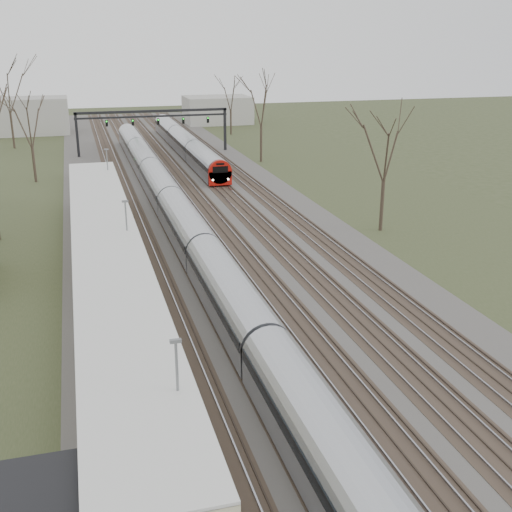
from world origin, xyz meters
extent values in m
cube|color=#474442|center=(0.00, 55.00, 0.05)|extent=(24.00, 160.00, 0.10)
cube|color=#4C3828|center=(-6.00, 55.00, 0.09)|extent=(2.60, 160.00, 0.06)
cube|color=gray|center=(-6.72, 55.00, 0.16)|extent=(0.07, 160.00, 0.12)
cube|color=gray|center=(-5.28, 55.00, 0.16)|extent=(0.07, 160.00, 0.12)
cube|color=#4C3828|center=(-2.50, 55.00, 0.09)|extent=(2.60, 160.00, 0.06)
cube|color=gray|center=(-3.22, 55.00, 0.16)|extent=(0.07, 160.00, 0.12)
cube|color=gray|center=(-1.78, 55.00, 0.16)|extent=(0.07, 160.00, 0.12)
cube|color=#4C3828|center=(1.00, 55.00, 0.09)|extent=(2.60, 160.00, 0.06)
cube|color=gray|center=(0.28, 55.00, 0.16)|extent=(0.07, 160.00, 0.12)
cube|color=gray|center=(1.72, 55.00, 0.16)|extent=(0.07, 160.00, 0.12)
cube|color=#4C3828|center=(4.50, 55.00, 0.09)|extent=(2.60, 160.00, 0.06)
cube|color=gray|center=(3.78, 55.00, 0.16)|extent=(0.07, 160.00, 0.12)
cube|color=gray|center=(5.22, 55.00, 0.16)|extent=(0.07, 160.00, 0.12)
cube|color=#4C3828|center=(8.00, 55.00, 0.09)|extent=(2.60, 160.00, 0.06)
cube|color=gray|center=(7.28, 55.00, 0.16)|extent=(0.07, 160.00, 0.12)
cube|color=gray|center=(8.72, 55.00, 0.16)|extent=(0.07, 160.00, 0.12)
cube|color=#9E9B93|center=(-9.05, 37.50, 0.50)|extent=(3.50, 69.00, 1.00)
cylinder|color=slate|center=(-9.05, 18.00, 2.50)|extent=(0.14, 0.14, 3.00)
cylinder|color=slate|center=(-9.05, 26.00, 2.50)|extent=(0.14, 0.14, 3.00)
cylinder|color=slate|center=(-9.05, 34.00, 2.50)|extent=(0.14, 0.14, 3.00)
cylinder|color=slate|center=(-9.05, 42.00, 2.50)|extent=(0.14, 0.14, 3.00)
cylinder|color=slate|center=(-9.05, 50.00, 2.50)|extent=(0.14, 0.14, 3.00)
cube|color=silver|center=(-9.05, 33.00, 4.05)|extent=(4.10, 50.00, 0.12)
cube|color=beige|center=(-9.05, 33.00, 3.88)|extent=(4.10, 50.00, 0.25)
cube|color=black|center=(-10.00, 85.00, 3.00)|extent=(0.35, 0.35, 6.00)
cube|color=black|center=(10.50, 85.00, 3.00)|extent=(0.35, 0.35, 6.00)
cube|color=black|center=(0.25, 85.00, 5.90)|extent=(21.00, 0.35, 0.35)
cube|color=black|center=(0.25, 85.00, 5.20)|extent=(21.00, 0.25, 0.25)
cube|color=black|center=(-6.00, 84.80, 4.50)|extent=(0.32, 0.22, 0.85)
sphere|color=#0CFF19|center=(-6.00, 84.66, 4.75)|extent=(0.16, 0.16, 0.16)
cube|color=black|center=(-2.50, 84.80, 4.50)|extent=(0.32, 0.22, 0.85)
sphere|color=#0CFF19|center=(-2.50, 84.66, 4.75)|extent=(0.16, 0.16, 0.16)
cube|color=black|center=(1.00, 84.80, 4.50)|extent=(0.32, 0.22, 0.85)
sphere|color=#0CFF19|center=(1.00, 84.66, 4.75)|extent=(0.16, 0.16, 0.16)
cube|color=black|center=(4.50, 84.80, 4.50)|extent=(0.32, 0.22, 0.85)
sphere|color=#0CFF19|center=(4.50, 84.66, 4.75)|extent=(0.16, 0.16, 0.16)
cube|color=black|center=(8.00, 84.80, 4.50)|extent=(0.32, 0.22, 0.85)
sphere|color=#0CFF19|center=(8.00, 84.66, 4.75)|extent=(0.16, 0.16, 0.16)
cylinder|color=#2D231C|center=(14.00, 42.00, 2.25)|extent=(0.30, 0.30, 4.50)
cube|color=#A2A4AB|center=(-2.50, 50.46, 1.10)|extent=(2.55, 90.00, 1.60)
cylinder|color=#A2A4AB|center=(-2.50, 50.46, 1.75)|extent=(2.60, 89.70, 2.60)
cube|color=black|center=(-2.50, 50.46, 1.85)|extent=(2.62, 89.40, 0.55)
cube|color=black|center=(-2.50, 50.46, 0.17)|extent=(1.80, 89.00, 0.35)
cube|color=#A2A4AB|center=(4.50, 84.15, 1.10)|extent=(2.55, 45.00, 1.60)
cylinder|color=#A2A4AB|center=(4.50, 84.15, 1.75)|extent=(2.60, 44.70, 2.60)
cube|color=black|center=(4.50, 84.15, 1.85)|extent=(2.62, 44.40, 0.55)
cube|color=#A41009|center=(4.50, 61.75, 1.05)|extent=(2.55, 0.50, 1.50)
cylinder|color=#A41009|center=(4.50, 61.80, 1.75)|extent=(2.60, 0.60, 2.60)
cube|color=black|center=(4.50, 61.53, 2.05)|extent=(1.70, 0.12, 0.70)
sphere|color=white|center=(3.65, 61.55, 0.95)|extent=(0.22, 0.22, 0.22)
sphere|color=white|center=(5.35, 61.55, 0.95)|extent=(0.22, 0.22, 0.22)
cube|color=black|center=(4.50, 84.15, 0.17)|extent=(1.80, 44.00, 0.35)
camera|label=1|loc=(-10.37, -5.43, 15.70)|focal=45.00mm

